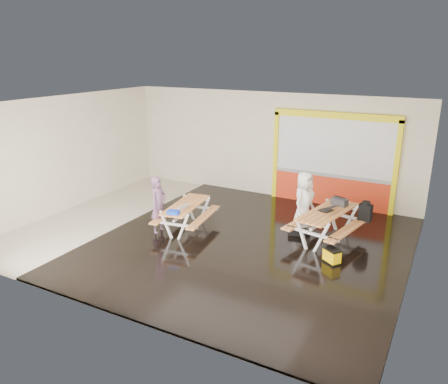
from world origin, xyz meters
The scene contains 14 objects.
room centered at (0.00, 0.00, 1.75)m, with size 10.02×8.02×3.52m.
deck centered at (1.25, 0.00, 0.03)m, with size 7.50×7.98×0.05m, color black.
kiosk centered at (2.20, 3.93, 1.44)m, with size 3.88×0.16×3.00m.
picnic_table_left centered at (-0.75, 0.10, 0.58)m, with size 1.54×2.05×0.76m.
picnic_table_right centered at (2.86, 1.18, 0.65)m, with size 1.84×2.38×0.85m.
person_left centered at (-1.30, -0.39, 0.80)m, with size 0.58×0.38×1.60m, color #684662.
person_right centered at (2.12, 1.48, 0.89)m, with size 0.81×0.52×1.65m, color white.
laptop_left centered at (-0.64, -0.18, 0.81)m, with size 0.36×0.33×0.14m.
laptop_right centered at (2.86, 1.16, 0.90)m, with size 0.50×0.48×0.17m.
blue_pouch centered at (-0.63, -0.67, 0.80)m, with size 0.30×0.21×0.09m, color #1135C2.
toolbox centered at (3.01, 1.75, 0.95)m, with size 0.47×0.34×0.25m.
backpack centered at (3.68, 1.82, 0.77)m, with size 0.35×0.26×0.54m.
dark_case centered at (2.08, 1.20, 0.14)m, with size 0.47×0.35×0.18m, color black.
fluke_bag centered at (3.34, -0.04, 0.22)m, with size 0.48×0.45×0.35m.
Camera 1 is at (5.45, -9.27, 4.72)m, focal length 34.95 mm.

